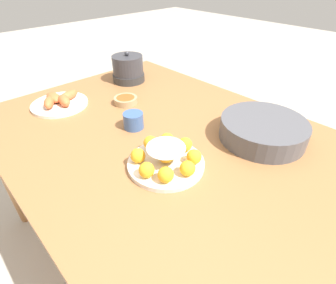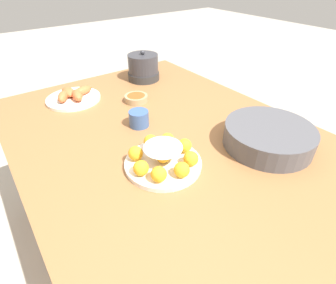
% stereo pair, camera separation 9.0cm
% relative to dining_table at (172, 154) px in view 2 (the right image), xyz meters
% --- Properties ---
extents(ground_plane, '(12.00, 12.00, 0.00)m').
position_rel_dining_table_xyz_m(ground_plane, '(0.00, 0.00, -0.64)').
color(ground_plane, '#B2A899').
extents(dining_table, '(1.55, 1.06, 0.71)m').
position_rel_dining_table_xyz_m(dining_table, '(0.00, 0.00, 0.00)').
color(dining_table, '#936038').
rests_on(dining_table, ground_plane).
extents(cake_plate, '(0.25, 0.25, 0.08)m').
position_rel_dining_table_xyz_m(cake_plate, '(0.10, -0.12, 0.10)').
color(cake_plate, silver).
rests_on(cake_plate, dining_table).
extents(serving_bowl, '(0.32, 0.32, 0.08)m').
position_rel_dining_table_xyz_m(serving_bowl, '(0.24, 0.25, 0.12)').
color(serving_bowl, '#4C4C51').
rests_on(serving_bowl, dining_table).
extents(sauce_bowl, '(0.11, 0.11, 0.03)m').
position_rel_dining_table_xyz_m(sauce_bowl, '(-0.36, 0.06, 0.09)').
color(sauce_bowl, tan).
rests_on(sauce_bowl, dining_table).
extents(seafood_platter, '(0.25, 0.25, 0.06)m').
position_rel_dining_table_xyz_m(seafood_platter, '(-0.55, -0.18, 0.09)').
color(seafood_platter, silver).
rests_on(seafood_platter, dining_table).
extents(cup_far, '(0.08, 0.08, 0.06)m').
position_rel_dining_table_xyz_m(cup_far, '(-0.16, -0.05, 0.11)').
color(cup_far, '#38568E').
rests_on(cup_far, dining_table).
extents(warming_pot, '(0.17, 0.17, 0.16)m').
position_rel_dining_table_xyz_m(warming_pot, '(-0.57, 0.23, 0.14)').
color(warming_pot, '#2D2D2D').
rests_on(warming_pot, dining_table).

